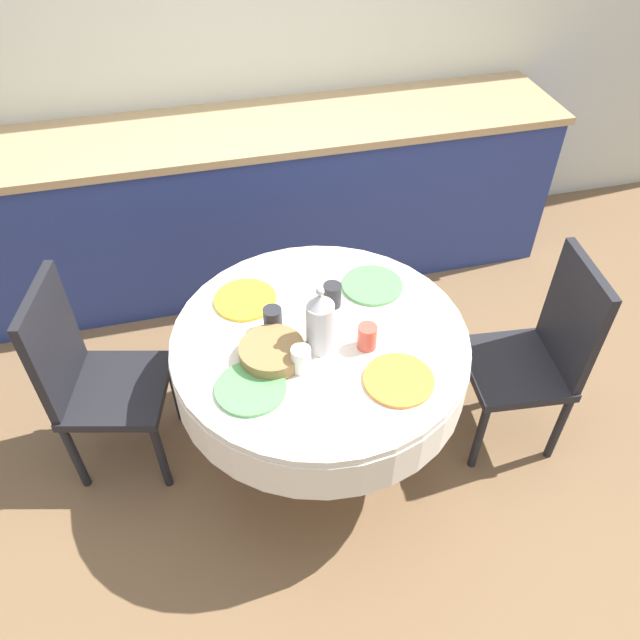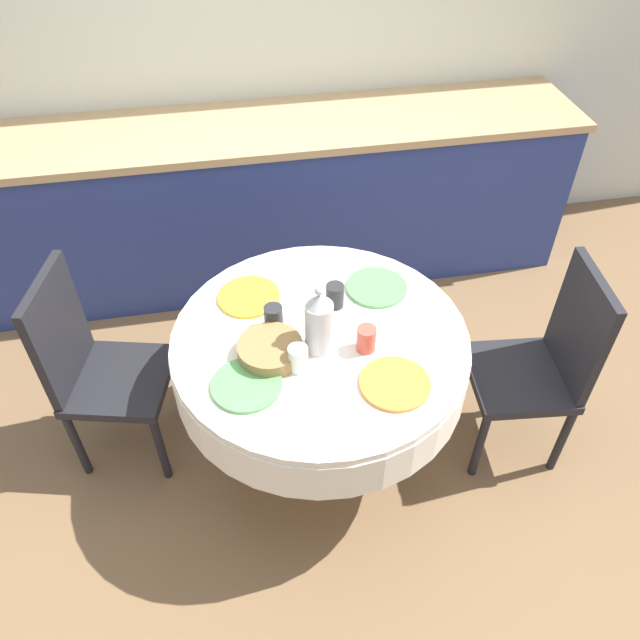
# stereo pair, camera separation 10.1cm
# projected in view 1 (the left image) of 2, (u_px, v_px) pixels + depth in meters

# --- Properties ---
(ground_plane) EXTENTS (12.00, 12.00, 0.00)m
(ground_plane) POSITION_uv_depth(u_px,v_px,m) (320.00, 448.00, 2.82)
(ground_plane) COLOR brown
(wall_back) EXTENTS (7.00, 0.05, 2.60)m
(wall_back) POSITION_uv_depth(u_px,v_px,m) (238.00, 23.00, 3.12)
(wall_back) COLOR beige
(wall_back) RESTS_ON ground_plane
(kitchen_counter) EXTENTS (3.24, 0.64, 0.91)m
(kitchen_counter) POSITION_uv_depth(u_px,v_px,m) (261.00, 202.00, 3.46)
(kitchen_counter) COLOR navy
(kitchen_counter) RESTS_ON ground_plane
(dining_table) EXTENTS (1.13, 1.13, 0.72)m
(dining_table) POSITION_uv_depth(u_px,v_px,m) (320.00, 359.00, 2.41)
(dining_table) COLOR tan
(dining_table) RESTS_ON ground_plane
(chair_left) EXTENTS (0.44, 0.44, 0.93)m
(chair_left) POSITION_uv_depth(u_px,v_px,m) (538.00, 351.00, 2.57)
(chair_left) COLOR black
(chair_left) RESTS_ON ground_plane
(chair_right) EXTENTS (0.48, 0.48, 0.93)m
(chair_right) POSITION_uv_depth(u_px,v_px,m) (91.00, 375.00, 2.47)
(chair_right) COLOR black
(chair_right) RESTS_ON ground_plane
(plate_near_left) EXTENTS (0.25, 0.25, 0.01)m
(plate_near_left) POSITION_uv_depth(u_px,v_px,m) (251.00, 388.00, 2.13)
(plate_near_left) COLOR #5BA85B
(plate_near_left) RESTS_ON dining_table
(cup_near_left) EXTENTS (0.07, 0.07, 0.10)m
(cup_near_left) POSITION_uv_depth(u_px,v_px,m) (301.00, 359.00, 2.17)
(cup_near_left) COLOR white
(cup_near_left) RESTS_ON dining_table
(plate_near_right) EXTENTS (0.25, 0.25, 0.01)m
(plate_near_right) POSITION_uv_depth(u_px,v_px,m) (399.00, 380.00, 2.16)
(plate_near_right) COLOR orange
(plate_near_right) RESTS_ON dining_table
(cup_near_right) EXTENTS (0.07, 0.07, 0.10)m
(cup_near_right) POSITION_uv_depth(u_px,v_px,m) (367.00, 337.00, 2.25)
(cup_near_right) COLOR #CC4C3D
(cup_near_right) RESTS_ON dining_table
(plate_far_left) EXTENTS (0.25, 0.25, 0.01)m
(plate_far_left) POSITION_uv_depth(u_px,v_px,m) (245.00, 300.00, 2.46)
(plate_far_left) COLOR yellow
(plate_far_left) RESTS_ON dining_table
(cup_far_left) EXTENTS (0.07, 0.07, 0.10)m
(cup_far_left) POSITION_uv_depth(u_px,v_px,m) (273.00, 319.00, 2.32)
(cup_far_left) COLOR #28282D
(cup_far_left) RESTS_ON dining_table
(plate_far_right) EXTENTS (0.25, 0.25, 0.01)m
(plate_far_right) POSITION_uv_depth(u_px,v_px,m) (372.00, 285.00, 2.52)
(plate_far_right) COLOR #5BA85B
(plate_far_right) RESTS_ON dining_table
(cup_far_right) EXTENTS (0.07, 0.07, 0.10)m
(cup_far_right) POSITION_uv_depth(u_px,v_px,m) (332.00, 295.00, 2.42)
(cup_far_right) COLOR #28282D
(cup_far_right) RESTS_ON dining_table
(coffee_carafe) EXTENTS (0.10, 0.10, 0.29)m
(coffee_carafe) POSITION_uv_depth(u_px,v_px,m) (320.00, 323.00, 2.19)
(coffee_carafe) COLOR #B2B2B7
(coffee_carafe) RESTS_ON dining_table
(bread_basket) EXTENTS (0.24, 0.24, 0.06)m
(bread_basket) POSITION_uv_depth(u_px,v_px,m) (272.00, 352.00, 2.22)
(bread_basket) COLOR olive
(bread_basket) RESTS_ON dining_table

